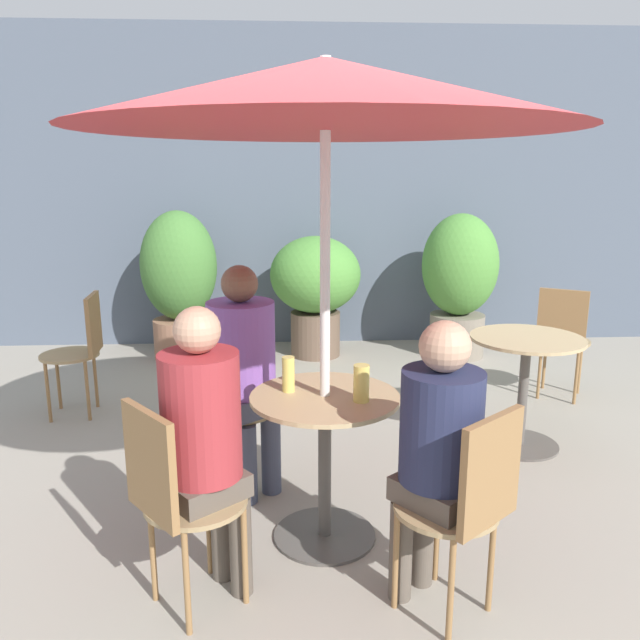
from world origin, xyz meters
The scene contains 18 objects.
ground_plane centered at (0.00, 0.00, 0.00)m, with size 20.00×20.00×0.00m, color gray.
storefront_wall centered at (0.00, 3.69, 1.50)m, with size 10.00×0.06×3.00m.
cafe_table_near centered at (-0.07, 0.18, 0.48)m, with size 0.67×0.67×0.70m.
cafe_table_far centered at (1.21, 1.12, 0.48)m, with size 0.68×0.68×0.70m.
bistro_chair_0 centered at (-0.56, 0.77, 0.52)m, with size 0.45×0.46×0.86m.
bistro_chair_1 centered at (-0.66, -0.31, 0.52)m, with size 0.46×0.45×0.86m.
bistro_chair_2 centered at (0.41, -0.42, 0.52)m, with size 0.45×0.46×0.86m.
bistro_chair_3 centered at (1.79, 1.90, 0.52)m, with size 0.44×0.45×0.86m.
bistro_chair_4 centered at (-1.66, 1.80, 0.52)m, with size 0.41×0.40×0.86m.
seated_person_0 centered at (-0.46, 0.66, 0.72)m, with size 0.44×0.44×1.22m.
seated_person_1 centered at (-0.55, -0.22, 0.72)m, with size 0.38×0.38×1.20m.
seated_person_2 centered at (0.32, -0.30, 0.69)m, with size 0.39×0.39×1.16m.
beer_glass_0 centered at (0.08, 0.10, 0.79)m, with size 0.07×0.07×0.16m.
beer_glass_1 centered at (-0.23, 0.24, 0.78)m, with size 0.06×0.06×0.16m.
potted_plant_0 centered at (-1.20, 3.19, 0.74)m, with size 0.68×0.68×1.35m.
potted_plant_1 centered at (0.03, 3.18, 0.68)m, with size 0.83×0.83×1.11m.
potted_plant_2 centered at (1.34, 3.10, 0.73)m, with size 0.69×0.69×1.32m.
umbrella centered at (-0.07, 0.18, 1.97)m, with size 2.06×2.06×2.12m.
Camera 1 is at (-0.24, -2.44, 1.67)m, focal length 35.00 mm.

